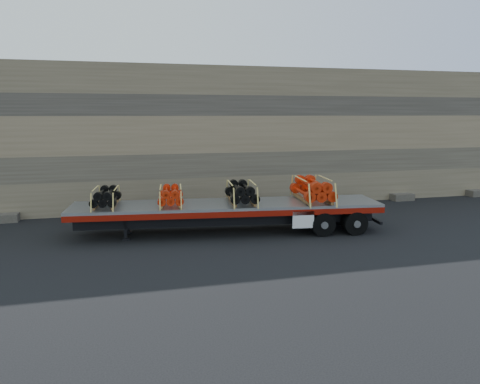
{
  "coord_description": "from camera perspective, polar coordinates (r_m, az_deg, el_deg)",
  "views": [
    {
      "loc": [
        -3.24,
        -17.39,
        4.71
      ],
      "look_at": [
        1.75,
        0.97,
        1.51
      ],
      "focal_mm": 35.0,
      "sensor_mm": 36.0,
      "label": 1
    }
  ],
  "objects": [
    {
      "name": "bundle_front",
      "position": [
        18.54,
        -16.02,
        -0.65
      ],
      "size": [
        1.18,
        2.0,
        0.67
      ],
      "primitive_type": null,
      "rotation": [
        0.0,
        0.0,
        -0.13
      ],
      "color": "black",
      "rests_on": "trailer"
    },
    {
      "name": "rock_wall",
      "position": [
        24.14,
        -7.52,
        6.59
      ],
      "size": [
        44.0,
        3.0,
        7.0
      ],
      "primitive_type": "cube",
      "color": "#7A6B54",
      "rests_on": "ground"
    },
    {
      "name": "bundle_midrear",
      "position": [
        18.53,
        0.17,
        -0.12
      ],
      "size": [
        1.36,
        2.3,
        0.77
      ],
      "primitive_type": null,
      "rotation": [
        0.0,
        0.0,
        -0.13
      ],
      "color": "black",
      "rests_on": "trailer"
    },
    {
      "name": "bundle_midfront",
      "position": [
        18.35,
        -8.44,
        -0.48
      ],
      "size": [
        1.18,
        2.0,
        0.67
      ],
      "primitive_type": null,
      "rotation": [
        0.0,
        0.0,
        -0.13
      ],
      "color": "red",
      "rests_on": "trailer"
    },
    {
      "name": "trailer",
      "position": [
        18.65,
        -1.57,
        -3.17
      ],
      "size": [
        12.32,
        3.84,
        1.21
      ],
      "primitive_type": null,
      "rotation": [
        0.0,
        0.0,
        -0.13
      ],
      "color": "#9C9FA4",
      "rests_on": "ground"
    },
    {
      "name": "ground",
      "position": [
        18.3,
        -4.51,
        -5.4
      ],
      "size": [
        120.0,
        120.0,
        0.0
      ],
      "primitive_type": "plane",
      "color": "black",
      "rests_on": "ground"
    },
    {
      "name": "bundle_rear",
      "position": [
        19.14,
        8.81,
        0.25
      ],
      "size": [
        1.56,
        2.65,
        0.89
      ],
      "primitive_type": null,
      "rotation": [
        0.0,
        0.0,
        -0.13
      ],
      "color": "red",
      "rests_on": "trailer"
    }
  ]
}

